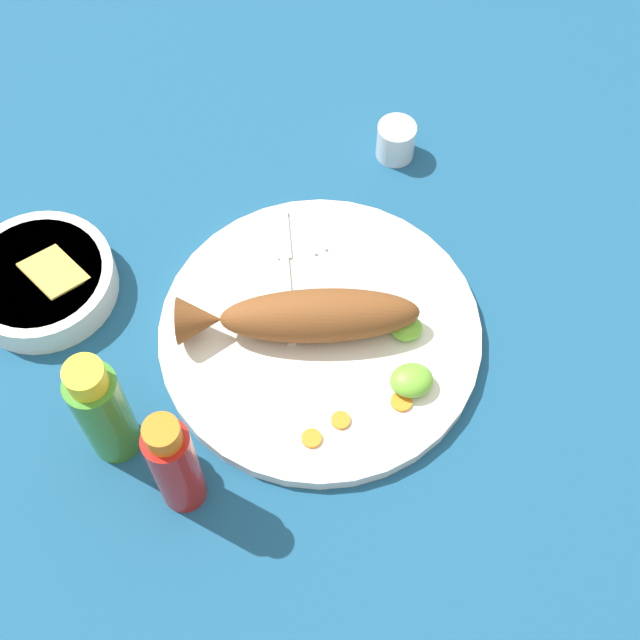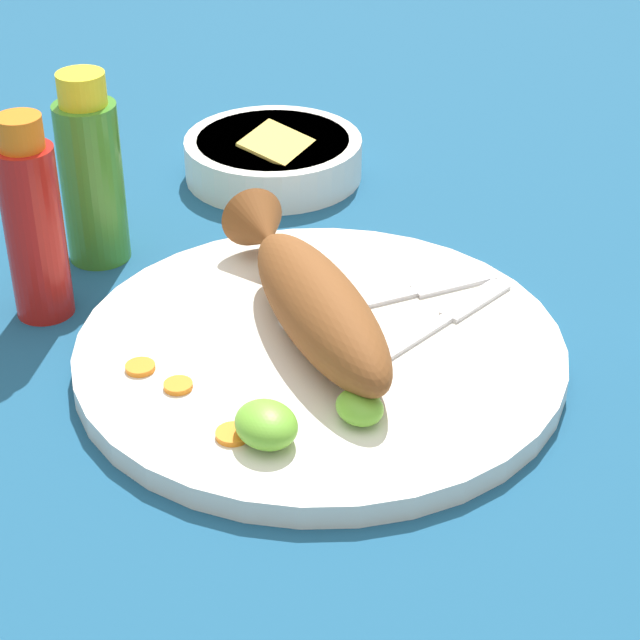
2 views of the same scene
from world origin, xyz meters
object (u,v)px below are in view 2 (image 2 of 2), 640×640
at_px(fried_fish, 310,296).
at_px(hot_sauce_bottle_red, 34,224).
at_px(main_plate, 320,353).
at_px(hot_sauce_bottle_green, 92,175).
at_px(guacamole_bowl, 273,155).
at_px(fork_near, 404,295).
at_px(fork_far, 440,322).

height_order(fried_fish, hot_sauce_bottle_red, hot_sauce_bottle_red).
relative_size(main_plate, hot_sauce_bottle_green, 2.19).
bearing_deg(fried_fish, hot_sauce_bottle_green, -149.80).
height_order(fried_fish, guacamole_bowl, fried_fish).
xyz_separation_m(fork_near, hot_sauce_bottle_green, (-0.21, -0.17, 0.06)).
distance_m(fork_near, fork_far, 0.05).
height_order(fork_far, hot_sauce_bottle_red, hot_sauce_bottle_red).
bearing_deg(main_plate, guacamole_bowl, 157.98).
bearing_deg(fork_far, hot_sauce_bottle_red, 124.61).
height_order(fork_near, hot_sauce_bottle_red, hot_sauce_bottle_red).
relative_size(fried_fish, hot_sauce_bottle_red, 1.63).
bearing_deg(guacamole_bowl, hot_sauce_bottle_red, -64.54).
height_order(main_plate, guacamole_bowl, guacamole_bowl).
relative_size(main_plate, fork_far, 2.01).
bearing_deg(fork_far, main_plate, 148.92).
bearing_deg(fork_near, guacamole_bowl, 89.23).
bearing_deg(main_plate, hot_sauce_bottle_red, -138.37).
bearing_deg(fork_near, fried_fish, -171.02).
distance_m(fork_near, guacamole_bowl, 0.28).
bearing_deg(guacamole_bowl, fried_fish, -22.85).
bearing_deg(guacamole_bowl, main_plate, -22.02).
height_order(main_plate, fried_fish, fried_fish).
xyz_separation_m(hot_sauce_bottle_green, guacamole_bowl, (-0.07, 0.21, -0.06)).
relative_size(main_plate, hot_sauce_bottle_red, 2.18).
height_order(fork_near, guacamole_bowl, guacamole_bowl).
bearing_deg(fork_far, fried_fish, 137.60).
xyz_separation_m(fork_far, hot_sauce_bottle_red, (-0.20, -0.25, 0.06)).
distance_m(fried_fish, hot_sauce_bottle_green, 0.24).
distance_m(hot_sauce_bottle_red, guacamole_bowl, 0.31).
xyz_separation_m(fork_far, guacamole_bowl, (-0.33, 0.03, 0.00)).
relative_size(fork_far, hot_sauce_bottle_green, 1.09).
xyz_separation_m(fried_fish, hot_sauce_bottle_red, (-0.15, -0.16, 0.03)).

